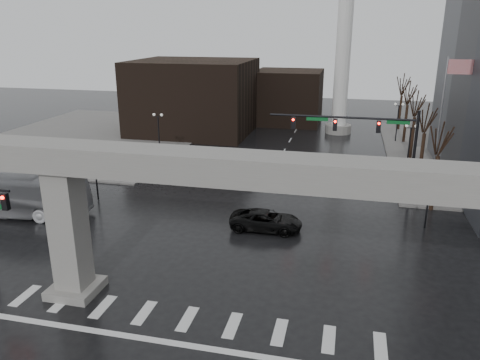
{
  "coord_description": "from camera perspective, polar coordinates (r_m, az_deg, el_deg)",
  "views": [
    {
      "loc": [
        7.37,
        -20.5,
        14.36
      ],
      "look_at": [
        0.52,
        8.67,
        4.5
      ],
      "focal_mm": 35.0,
      "sensor_mm": 36.0,
      "label": 1
    }
  ],
  "objects": [
    {
      "name": "far_car",
      "position": [
        45.38,
        0.86,
        0.66
      ],
      "size": [
        2.17,
        4.17,
        1.35
      ],
      "primitive_type": "imported",
      "rotation": [
        0.0,
        0.0,
        0.15
      ],
      "color": "black",
      "rests_on": "ground"
    },
    {
      "name": "lamp_right_1",
      "position": [
        50.08,
        19.99,
        4.56
      ],
      "size": [
        1.22,
        0.32,
        5.11
      ],
      "color": "black",
      "rests_on": "ground"
    },
    {
      "name": "elevated_guideway",
      "position": [
        22.66,
        -3.18,
        -1.09
      ],
      "size": [
        48.0,
        2.6,
        8.7
      ],
      "color": "gray",
      "rests_on": "ground"
    },
    {
      "name": "tree_right_2",
      "position": [
        56.16,
        20.35,
        5.32
      ],
      "size": [
        1.1,
        1.63,
        7.85
      ],
      "color": "black",
      "rests_on": "ground"
    },
    {
      "name": "tree_right_4",
      "position": [
        71.77,
        18.98,
        8.17
      ],
      "size": [
        1.12,
        1.69,
        8.19
      ],
      "color": "black",
      "rests_on": "ground"
    },
    {
      "name": "flagpole_assembly",
      "position": [
        43.77,
        23.71,
        7.72
      ],
      "size": [
        2.06,
        0.12,
        12.0
      ],
      "color": "silver",
      "rests_on": "ground"
    },
    {
      "name": "lamp_right_0",
      "position": [
        36.69,
        22.19,
        -0.44
      ],
      "size": [
        1.22,
        0.32,
        5.11
      ],
      "color": "black",
      "rests_on": "ground"
    },
    {
      "name": "ground",
      "position": [
        26.09,
        -5.67,
        -15.28
      ],
      "size": [
        160.0,
        160.0,
        0.0
      ],
      "primitive_type": "plane",
      "color": "black",
      "rests_on": "ground"
    },
    {
      "name": "lamp_right_2",
      "position": [
        63.73,
        18.7,
        7.43
      ],
      "size": [
        1.22,
        0.32,
        5.11
      ],
      "color": "black",
      "rests_on": "ground"
    },
    {
      "name": "sidewalk_nw",
      "position": [
        67.15,
        -17.0,
        5.14
      ],
      "size": [
        28.0,
        36.0,
        0.15
      ],
      "primitive_type": "cube",
      "color": "#64625F",
      "rests_on": "ground"
    },
    {
      "name": "lamp_left_2",
      "position": [
        66.78,
        -5.23,
        8.76
      ],
      "size": [
        1.22,
        0.32,
        5.11
      ],
      "color": "black",
      "rests_on": "ground"
    },
    {
      "name": "tree_right_1",
      "position": [
        48.45,
        21.35,
        3.21
      ],
      "size": [
        1.09,
        1.61,
        7.67
      ],
      "color": "black",
      "rests_on": "ground"
    },
    {
      "name": "lamp_left_0",
      "position": [
        41.76,
        -17.32,
        2.26
      ],
      "size": [
        1.22,
        0.32,
        5.11
      ],
      "color": "black",
      "rests_on": "ground"
    },
    {
      "name": "building_far_left",
      "position": [
        66.71,
        -5.68,
        10.06
      ],
      "size": [
        16.0,
        14.0,
        10.0
      ],
      "primitive_type": "cube",
      "color": "black",
      "rests_on": "ground"
    },
    {
      "name": "pickup_truck",
      "position": [
        34.67,
        3.19,
        -4.95
      ],
      "size": [
        5.36,
        2.57,
        1.47
      ],
      "primitive_type": "imported",
      "rotation": [
        0.0,
        0.0,
        1.59
      ],
      "color": "black",
      "rests_on": "ground"
    },
    {
      "name": "city_bus",
      "position": [
        41.41,
        -26.5,
        -1.43
      ],
      "size": [
        13.11,
        4.09,
        3.6
      ],
      "primitive_type": "imported",
      "rotation": [
        0.0,
        0.0,
        1.65
      ],
      "color": "#A4A5A9",
      "rests_on": "ground"
    },
    {
      "name": "building_far_mid",
      "position": [
        73.83,
        5.89,
        10.06
      ],
      "size": [
        10.0,
        10.0,
        8.0
      ],
      "primitive_type": "cube",
      "color": "black",
      "rests_on": "ground"
    },
    {
      "name": "tree_right_3",
      "position": [
        63.94,
        19.58,
        6.92
      ],
      "size": [
        1.11,
        1.66,
        8.02
      ],
      "color": "black",
      "rests_on": "ground"
    },
    {
      "name": "lamp_left_1",
      "position": [
        53.91,
        -9.91,
        6.29
      ],
      "size": [
        1.22,
        0.32,
        5.11
      ],
      "color": "black",
      "rests_on": "ground"
    },
    {
      "name": "signal_mast_arm",
      "position": [
        40.24,
        15.29,
        5.33
      ],
      "size": [
        12.12,
        0.43,
        8.0
      ],
      "color": "black",
      "rests_on": "ground"
    },
    {
      "name": "tree_right_0",
      "position": [
        40.85,
        22.73,
        0.3
      ],
      "size": [
        1.09,
        1.58,
        7.5
      ],
      "color": "black",
      "rests_on": "ground"
    },
    {
      "name": "smokestack",
      "position": [
        66.52,
        12.6,
        16.93
      ],
      "size": [
        3.6,
        3.6,
        30.0
      ],
      "color": "silver",
      "rests_on": "ground"
    }
  ]
}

